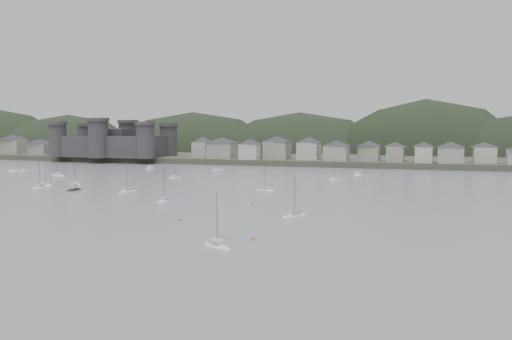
% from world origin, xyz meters
% --- Properties ---
extents(ground, '(900.00, 900.00, 0.00)m').
position_xyz_m(ground, '(0.00, 0.00, 0.00)').
color(ground, slate).
rests_on(ground, ground).
extents(far_shore_land, '(900.00, 250.00, 3.00)m').
position_xyz_m(far_shore_land, '(0.00, 295.00, 1.50)').
color(far_shore_land, '#383D2D').
rests_on(far_shore_land, ground).
extents(forested_ridge, '(851.55, 103.94, 102.57)m').
position_xyz_m(forested_ridge, '(4.83, 269.40, -11.28)').
color(forested_ridge, black).
rests_on(forested_ridge, ground).
extents(castle, '(66.00, 43.00, 20.00)m').
position_xyz_m(castle, '(-120.00, 179.80, 10.96)').
color(castle, '#363639').
rests_on(castle, far_shore_land).
extents(waterfront_town, '(451.48, 28.46, 12.92)m').
position_xyz_m(waterfront_town, '(50.59, 183.34, 8.66)').
color(waterfront_town, gray).
rests_on(waterfront_town, far_shore_land).
extents(moored_fleet, '(262.17, 167.75, 13.16)m').
position_xyz_m(moored_fleet, '(-13.06, 63.64, 0.18)').
color(moored_fleet, white).
rests_on(moored_fleet, ground).
extents(motor_launch_far, '(2.67, 6.96, 3.67)m').
position_xyz_m(motor_launch_far, '(-54.45, 48.29, 0.30)').
color(motor_launch_far, black).
rests_on(motor_launch_far, ground).
extents(mooring_buoys, '(176.49, 133.55, 0.70)m').
position_xyz_m(mooring_buoys, '(4.67, 53.67, 0.15)').
color(mooring_buoys, '#C16940').
rests_on(mooring_buoys, ground).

